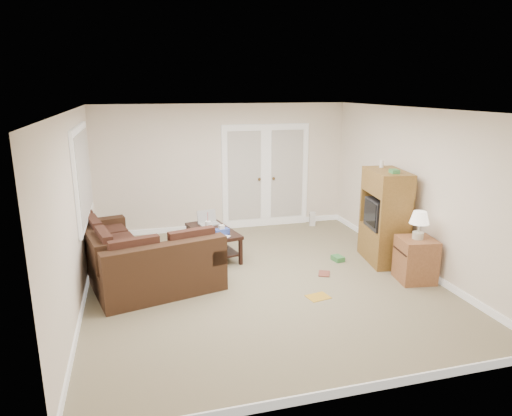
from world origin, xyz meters
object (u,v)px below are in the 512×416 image
object	(u,v)px
sectional_sofa	(132,260)
tv_armoire	(385,216)
coffee_table	(213,241)
side_cabinet	(416,256)

from	to	relation	value
sectional_sofa	tv_armoire	world-z (taller)	tv_armoire
sectional_sofa	tv_armoire	xyz separation A→B (m)	(4.01, -0.28, 0.46)
coffee_table	side_cabinet	bearing A→B (deg)	-45.85
sectional_sofa	coffee_table	world-z (taller)	coffee_table
tv_armoire	coffee_table	bearing A→B (deg)	169.23
coffee_table	tv_armoire	distance (m)	2.87
sectional_sofa	side_cabinet	world-z (taller)	side_cabinet
tv_armoire	side_cabinet	world-z (taller)	tv_armoire
coffee_table	side_cabinet	distance (m)	3.26
tv_armoire	side_cabinet	size ratio (longest dim) A/B	1.53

